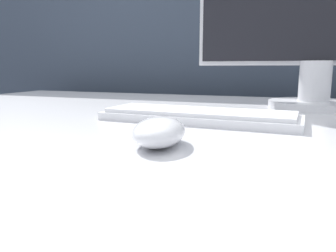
{
  "coord_description": "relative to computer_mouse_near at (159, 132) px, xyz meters",
  "views": [
    {
      "loc": [
        0.1,
        -0.67,
        0.82
      ],
      "look_at": [
        -0.06,
        -0.22,
        0.73
      ],
      "focal_mm": 35.0,
      "sensor_mm": 36.0,
      "label": 1
    }
  ],
  "objects": [
    {
      "name": "partition_panel",
      "position": [
        0.06,
        0.98,
        -0.1
      ],
      "size": [
        5.0,
        0.03,
        1.26
      ],
      "color": "#333D4C",
      "rests_on": "ground_plane"
    },
    {
      "name": "computer_mouse_near",
      "position": [
        0.0,
        0.0,
        0.0
      ],
      "size": [
        0.09,
        0.13,
        0.04
      ],
      "rotation": [
        0.0,
        0.0,
        0.16
      ],
      "color": "white",
      "rests_on": "desk"
    },
    {
      "name": "monitor",
      "position": [
        0.23,
        0.54,
        0.24
      ],
      "size": [
        0.63,
        0.23,
        0.5
      ],
      "color": "silver",
      "rests_on": "desk"
    },
    {
      "name": "keyboard",
      "position": [
        -0.0,
        0.22,
        -0.01
      ],
      "size": [
        0.41,
        0.15,
        0.02
      ],
      "rotation": [
        0.0,
        0.0,
        -0.05
      ],
      "color": "white",
      "rests_on": "desk"
    }
  ]
}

